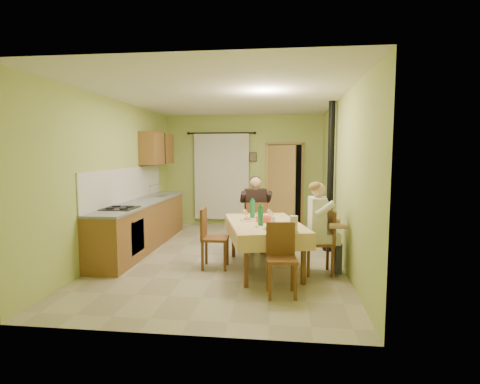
# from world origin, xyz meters

# --- Properties ---
(floor) EXTENTS (4.00, 6.00, 0.01)m
(floor) POSITION_xyz_m (0.00, 0.00, 0.00)
(floor) COLOR tan
(floor) RESTS_ON ground
(room_shell) EXTENTS (4.04, 6.04, 2.82)m
(room_shell) POSITION_xyz_m (0.00, 0.00, 1.82)
(room_shell) COLOR #B1C364
(room_shell) RESTS_ON ground
(kitchen_run) EXTENTS (0.64, 3.64, 1.56)m
(kitchen_run) POSITION_xyz_m (-1.71, 0.40, 0.48)
(kitchen_run) COLOR brown
(kitchen_run) RESTS_ON ground
(upper_cabinets) EXTENTS (0.35, 1.40, 0.70)m
(upper_cabinets) POSITION_xyz_m (-1.82, 1.70, 1.95)
(upper_cabinets) COLOR brown
(upper_cabinets) RESTS_ON room_shell
(curtain) EXTENTS (1.70, 0.07, 2.22)m
(curtain) POSITION_xyz_m (-0.55, 2.90, 1.26)
(curtain) COLOR black
(curtain) RESTS_ON ground
(doorway) EXTENTS (0.96, 0.52, 2.15)m
(doorway) POSITION_xyz_m (1.01, 2.86, 1.05)
(doorway) COLOR black
(doorway) RESTS_ON ground
(dining_table) EXTENTS (1.49, 2.02, 0.76)m
(dining_table) POSITION_xyz_m (0.73, -0.72, 0.38)
(dining_table) COLOR #E2B979
(dining_table) RESTS_ON ground
(tableware) EXTENTS (0.90, 1.56, 0.33)m
(tableware) POSITION_xyz_m (0.77, -0.81, 0.83)
(tableware) COLOR white
(tableware) RESTS_ON dining_table
(chair_far) EXTENTS (0.46, 0.46, 0.95)m
(chair_far) POSITION_xyz_m (0.52, 0.35, 0.29)
(chair_far) COLOR brown
(chair_far) RESTS_ON ground
(chair_near) EXTENTS (0.42, 0.42, 0.94)m
(chair_near) POSITION_xyz_m (1.01, -1.79, 0.29)
(chair_near) COLOR brown
(chair_near) RESTS_ON ground
(chair_right) EXTENTS (0.46, 0.46, 0.98)m
(chair_right) POSITION_xyz_m (1.59, -0.83, 0.29)
(chair_right) COLOR brown
(chair_right) RESTS_ON ground
(chair_left) EXTENTS (0.43, 0.43, 0.97)m
(chair_left) POSITION_xyz_m (-0.07, -0.73, 0.29)
(chair_left) COLOR brown
(chair_left) RESTS_ON ground
(man_far) EXTENTS (0.63, 0.53, 1.39)m
(man_far) POSITION_xyz_m (0.51, 0.36, 0.88)
(man_far) COLOR black
(man_far) RESTS_ON chair_far
(man_right) EXTENTS (0.49, 0.61, 1.39)m
(man_right) POSITION_xyz_m (1.57, -0.83, 0.88)
(man_right) COLOR silver
(man_right) RESTS_ON chair_right
(stove_flue) EXTENTS (0.24, 0.24, 2.80)m
(stove_flue) POSITION_xyz_m (1.90, 0.60, 1.02)
(stove_flue) COLOR black
(stove_flue) RESTS_ON ground
(picture_back) EXTENTS (0.19, 0.03, 0.23)m
(picture_back) POSITION_xyz_m (0.25, 2.97, 1.75)
(picture_back) COLOR black
(picture_back) RESTS_ON room_shell
(picture_right) EXTENTS (0.03, 0.31, 0.21)m
(picture_right) POSITION_xyz_m (1.97, 1.20, 1.85)
(picture_right) COLOR brown
(picture_right) RESTS_ON room_shell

